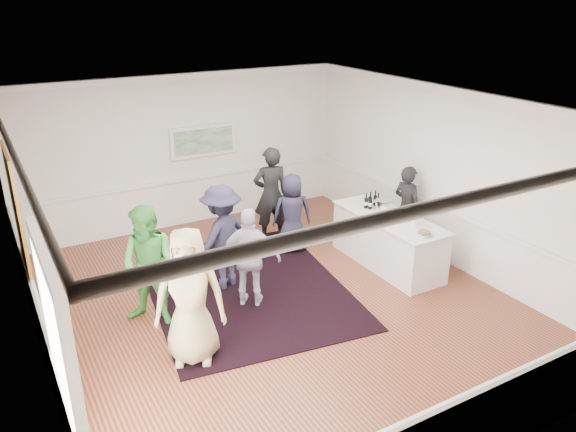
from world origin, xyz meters
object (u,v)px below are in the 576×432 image
guest_lilac (250,258)px  guest_navy (292,213)px  guest_dark_b (271,194)px  guest_dark_a (222,237)px  ice_bucket (382,207)px  bartender (407,208)px  nut_bowl (424,233)px  serving_table (388,240)px  guest_green (150,267)px  guest_tan (190,297)px

guest_lilac → guest_navy: (1.60, 1.44, -0.05)m
guest_dark_b → guest_navy: (0.11, -0.66, -0.20)m
guest_dark_a → ice_bucket: bearing=149.4°
bartender → ice_bucket: bearing=95.0°
bartender → guest_dark_b: 2.66m
guest_lilac → guest_navy: guest_lilac is taller
guest_lilac → nut_bowl: bearing=-163.2°
nut_bowl → ice_bucket: bearing=88.2°
guest_dark_b → ice_bucket: 2.27m
ice_bucket → nut_bowl: 1.16m
serving_table → guest_lilac: bearing=-179.3°
guest_navy → guest_dark_b: bearing=-61.1°
ice_bucket → nut_bowl: bearing=-91.8°
bartender → guest_dark_b: (-2.08, 1.66, 0.13)m
guest_lilac → guest_navy: 2.15m
bartender → guest_green: 5.08m
guest_tan → guest_dark_b: (2.82, 3.01, -0.00)m
guest_lilac → guest_dark_a: guest_dark_a is taller
guest_tan → guest_navy: (2.93, 2.36, -0.20)m
guest_green → guest_dark_a: guest_green is taller
serving_table → guest_tan: guest_tan is taller
guest_green → nut_bowl: guest_green is taller
serving_table → bartender: (0.77, 0.41, 0.36)m
guest_lilac → guest_tan: bearing=69.6°
guest_navy → guest_dark_a: bearing=40.4°
serving_table → guest_tan: size_ratio=1.22×
guest_lilac → guest_dark_a: bearing=-44.9°
guest_tan → guest_lilac: size_ratio=1.18×
guest_tan → guest_dark_b: size_ratio=1.00×
guest_dark_b → serving_table: bearing=136.0°
guest_green → guest_dark_a: size_ratio=1.03×
guest_green → ice_bucket: 4.30m
guest_green → guest_dark_b: guest_dark_b is taller
guest_green → guest_lilac: 1.54m
guest_green → guest_dark_b: bearing=75.4°
guest_dark_b → ice_bucket: (1.30, -1.85, 0.10)m
serving_table → guest_dark_b: 2.49m
guest_dark_a → guest_navy: (1.73, 0.66, -0.14)m
guest_navy → bartender: bearing=172.6°
guest_navy → guest_green: bearing=40.3°
bartender → guest_dark_b: guest_dark_b is taller
guest_tan → ice_bucket: (4.12, 1.16, 0.10)m
guest_lilac → ice_bucket: bearing=-139.8°
guest_tan → guest_green: (-0.18, 1.18, -0.03)m
guest_dark_a → nut_bowl: size_ratio=7.07×
guest_dark_a → nut_bowl: 3.35m
guest_lilac → guest_dark_a: 0.80m
guest_dark_b → ice_bucket: guest_dark_b is taller
guest_tan → guest_navy: size_ratio=1.26×
bartender → guest_lilac: bearing=87.9°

